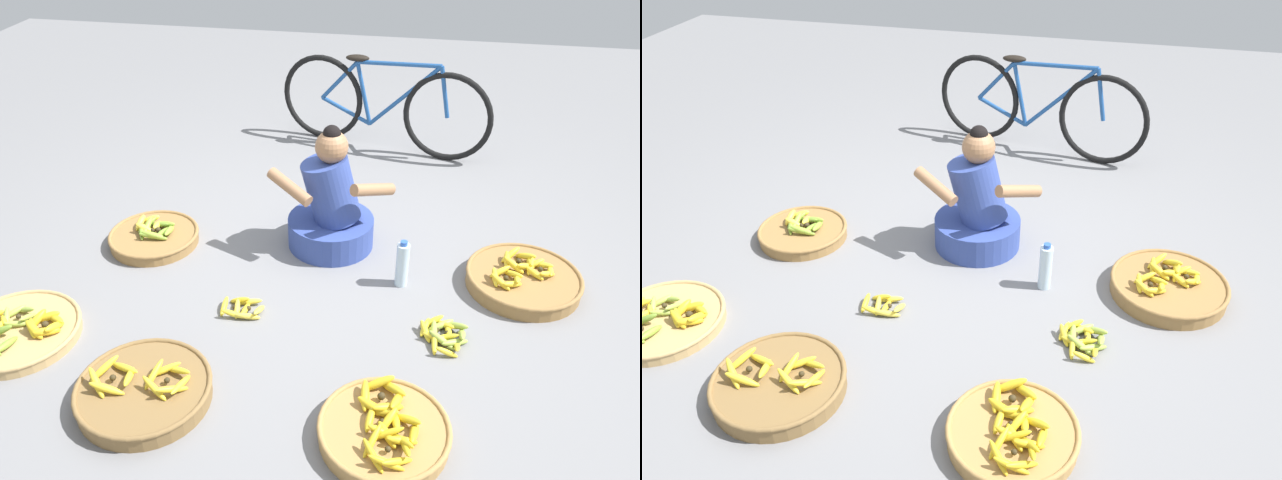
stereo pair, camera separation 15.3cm
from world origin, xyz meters
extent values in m
plane|color=slate|center=(0.00, 0.00, 0.00)|extent=(10.00, 10.00, 0.00)
cylinder|color=#334793|center=(-0.03, 0.30, 0.09)|extent=(0.52, 0.52, 0.18)
cylinder|color=#334793|center=(-0.03, 0.30, 0.37)|extent=(0.39, 0.31, 0.44)
sphere|color=#9E704C|center=(-0.03, 0.30, 0.65)|extent=(0.19, 0.19, 0.19)
sphere|color=black|center=(-0.03, 0.30, 0.73)|extent=(0.10, 0.10, 0.10)
cylinder|color=#9E704C|center=(-0.24, 0.16, 0.45)|extent=(0.30, 0.21, 0.16)
cylinder|color=#9E704C|center=(0.23, 0.21, 0.45)|extent=(0.25, 0.28, 0.16)
torus|color=black|center=(-0.37, 1.87, 0.34)|extent=(0.68, 0.20, 0.68)
torus|color=black|center=(0.62, 1.63, 0.34)|extent=(0.68, 0.20, 0.68)
cylinder|color=#1E4C8C|center=(0.29, 1.71, 0.45)|extent=(0.54, 0.16, 0.55)
cylinder|color=#1E4C8C|center=(-0.03, 1.79, 0.43)|extent=(0.15, 0.07, 0.49)
cylinder|color=#1E4C8C|center=(0.23, 1.72, 0.69)|extent=(0.64, 0.19, 0.08)
cylinder|color=#1E4C8C|center=(-0.17, 1.82, 0.27)|extent=(0.42, 0.13, 0.18)
cylinder|color=#1E4C8C|center=(-0.23, 1.83, 0.50)|extent=(0.31, 0.11, 0.35)
cylinder|color=#1E4C8C|center=(0.58, 1.64, 0.53)|extent=(0.12, 0.06, 0.38)
ellipsoid|color=black|center=(-0.09, 1.80, 0.70)|extent=(0.18, 0.08, 0.05)
cylinder|color=olive|center=(1.10, 0.07, 0.04)|extent=(0.62, 0.62, 0.08)
torus|color=olive|center=(1.10, 0.07, 0.08)|extent=(0.63, 0.63, 0.02)
ellipsoid|color=yellow|center=(1.23, 0.10, 0.10)|extent=(0.05, 0.13, 0.05)
ellipsoid|color=yellow|center=(1.20, 0.15, 0.10)|extent=(0.13, 0.07, 0.05)
ellipsoid|color=yellow|center=(1.16, 0.15, 0.11)|extent=(0.12, 0.09, 0.07)
ellipsoid|color=yellow|center=(1.13, 0.11, 0.11)|extent=(0.06, 0.13, 0.08)
ellipsoid|color=yellow|center=(1.15, 0.06, 0.10)|extent=(0.12, 0.10, 0.06)
ellipsoid|color=yellow|center=(1.21, 0.06, 0.11)|extent=(0.12, 0.10, 0.07)
sphere|color=#382D19|center=(1.18, 0.10, 0.11)|extent=(0.03, 0.03, 0.03)
ellipsoid|color=yellow|center=(1.13, 0.16, 0.11)|extent=(0.04, 0.14, 0.08)
ellipsoid|color=yellow|center=(1.11, 0.21, 0.11)|extent=(0.13, 0.12, 0.09)
ellipsoid|color=yellow|center=(1.03, 0.20, 0.11)|extent=(0.13, 0.12, 0.09)
ellipsoid|color=yellow|center=(1.01, 0.16, 0.11)|extent=(0.04, 0.14, 0.06)
ellipsoid|color=yellow|center=(1.04, 0.10, 0.11)|extent=(0.14, 0.10, 0.09)
ellipsoid|color=yellow|center=(1.10, 0.11, 0.11)|extent=(0.14, 0.11, 0.08)
sphere|color=#382D19|center=(1.07, 0.16, 0.11)|extent=(0.03, 0.03, 0.03)
ellipsoid|color=yellow|center=(1.05, -0.02, 0.11)|extent=(0.05, 0.14, 0.08)
ellipsoid|color=yellow|center=(1.03, 0.03, 0.11)|extent=(0.12, 0.12, 0.07)
ellipsoid|color=yellow|center=(0.96, 0.03, 0.11)|extent=(0.13, 0.10, 0.07)
ellipsoid|color=yellow|center=(0.93, -0.02, 0.11)|extent=(0.05, 0.14, 0.07)
ellipsoid|color=yellow|center=(0.96, -0.07, 0.11)|extent=(0.13, 0.10, 0.08)
ellipsoid|color=yellow|center=(1.02, -0.07, 0.11)|extent=(0.13, 0.10, 0.07)
sphere|color=#382D19|center=(0.99, -0.02, 0.11)|extent=(0.03, 0.03, 0.03)
cylinder|color=#A87F47|center=(0.44, -1.12, 0.04)|extent=(0.55, 0.55, 0.07)
torus|color=#A87F47|center=(0.44, -1.12, 0.07)|extent=(0.56, 0.56, 0.02)
ellipsoid|color=gold|center=(0.57, -1.15, 0.10)|extent=(0.05, 0.14, 0.06)
ellipsoid|color=gold|center=(0.54, -1.09, 0.10)|extent=(0.13, 0.10, 0.08)
ellipsoid|color=gold|center=(0.45, -1.11, 0.10)|extent=(0.10, 0.13, 0.08)
ellipsoid|color=gold|center=(0.46, -1.18, 0.10)|extent=(0.11, 0.13, 0.06)
ellipsoid|color=gold|center=(0.52, -1.20, 0.10)|extent=(0.14, 0.07, 0.07)
sphere|color=#382D19|center=(0.51, -1.14, 0.10)|extent=(0.03, 0.03, 0.03)
ellipsoid|color=gold|center=(0.48, -1.00, 0.11)|extent=(0.08, 0.16, 0.09)
ellipsoid|color=gold|center=(0.46, -0.93, 0.10)|extent=(0.15, 0.13, 0.08)
ellipsoid|color=gold|center=(0.39, -0.91, 0.11)|extent=(0.16, 0.08, 0.10)
ellipsoid|color=gold|center=(0.35, -0.99, 0.10)|extent=(0.06, 0.16, 0.07)
ellipsoid|color=gold|center=(0.39, -1.04, 0.10)|extent=(0.16, 0.10, 0.06)
ellipsoid|color=gold|center=(0.45, -1.04, 0.11)|extent=(0.16, 0.11, 0.08)
sphere|color=#382D19|center=(0.41, -0.98, 0.10)|extent=(0.03, 0.03, 0.03)
ellipsoid|color=gold|center=(0.49, -1.11, 0.10)|extent=(0.05, 0.13, 0.07)
ellipsoid|color=gold|center=(0.44, -1.06, 0.10)|extent=(0.13, 0.04, 0.06)
ellipsoid|color=gold|center=(0.38, -1.11, 0.10)|extent=(0.05, 0.13, 0.06)
ellipsoid|color=gold|center=(0.43, -1.17, 0.10)|extent=(0.12, 0.04, 0.08)
sphere|color=#382D19|center=(0.44, -1.12, 0.10)|extent=(0.03, 0.03, 0.03)
ellipsoid|color=gold|center=(0.54, -1.23, 0.11)|extent=(0.06, 0.15, 0.09)
ellipsoid|color=gold|center=(0.52, -1.20, 0.11)|extent=(0.12, 0.13, 0.09)
ellipsoid|color=gold|center=(0.46, -1.18, 0.11)|extent=(0.15, 0.06, 0.09)
ellipsoid|color=gold|center=(0.40, -1.22, 0.10)|extent=(0.08, 0.15, 0.08)
ellipsoid|color=gold|center=(0.41, -1.29, 0.10)|extent=(0.12, 0.14, 0.07)
ellipsoid|color=gold|center=(0.47, -1.32, 0.10)|extent=(0.15, 0.03, 0.08)
ellipsoid|color=gold|center=(0.51, -1.30, 0.10)|extent=(0.14, 0.11, 0.09)
sphere|color=#382D19|center=(0.47, -1.25, 0.10)|extent=(0.03, 0.03, 0.03)
cylinder|color=tan|center=(-1.42, -0.83, 0.03)|extent=(0.61, 0.61, 0.06)
torus|color=tan|center=(-1.42, -0.83, 0.06)|extent=(0.62, 0.62, 0.02)
ellipsoid|color=gold|center=(-1.21, -0.82, 0.09)|extent=(0.06, 0.14, 0.08)
ellipsoid|color=gold|center=(-1.24, -0.76, 0.08)|extent=(0.14, 0.10, 0.06)
ellipsoid|color=gold|center=(-1.29, -0.75, 0.09)|extent=(0.14, 0.08, 0.08)
ellipsoid|color=gold|center=(-1.33, -0.79, 0.09)|extent=(0.08, 0.14, 0.09)
ellipsoid|color=gold|center=(-1.32, -0.84, 0.08)|extent=(0.11, 0.13, 0.07)
ellipsoid|color=gold|center=(-1.30, -0.86, 0.09)|extent=(0.14, 0.10, 0.09)
ellipsoid|color=gold|center=(-1.24, -0.85, 0.09)|extent=(0.13, 0.12, 0.07)
sphere|color=#382D19|center=(-1.27, -0.81, 0.09)|extent=(0.04, 0.04, 0.04)
ellipsoid|color=#9EB747|center=(-1.39, -0.77, 0.09)|extent=(0.03, 0.12, 0.08)
ellipsoid|color=#9EB747|center=(-1.43, -0.72, 0.08)|extent=(0.13, 0.05, 0.07)
ellipsoid|color=#9EB747|center=(-1.49, -0.74, 0.08)|extent=(0.10, 0.12, 0.05)
ellipsoid|color=#9EB747|center=(-1.49, -0.79, 0.09)|extent=(0.08, 0.12, 0.08)
ellipsoid|color=#9EB747|center=(-1.42, -0.82, 0.08)|extent=(0.12, 0.08, 0.05)
sphere|color=#382D19|center=(-1.44, -0.77, 0.08)|extent=(0.03, 0.03, 0.03)
ellipsoid|color=yellow|center=(-1.49, -0.84, 0.08)|extent=(0.05, 0.12, 0.06)
ellipsoid|color=yellow|center=(-1.50, -0.80, 0.08)|extent=(0.10, 0.11, 0.06)
ellipsoid|color=yellow|center=(-1.56, -0.79, 0.08)|extent=(0.12, 0.08, 0.07)
ellipsoid|color=olive|center=(-1.38, -0.97, 0.08)|extent=(0.06, 0.15, 0.06)
ellipsoid|color=olive|center=(-1.46, -0.90, 0.09)|extent=(0.15, 0.07, 0.09)
cylinder|color=olive|center=(-1.10, 0.11, 0.03)|extent=(0.53, 0.53, 0.07)
torus|color=olive|center=(-1.10, 0.11, 0.07)|extent=(0.55, 0.55, 0.02)
ellipsoid|color=#8CAD38|center=(-1.00, 0.12, 0.09)|extent=(0.05, 0.16, 0.07)
ellipsoid|color=#8CAD38|center=(-1.05, 0.18, 0.09)|extent=(0.16, 0.07, 0.07)
ellipsoid|color=#8CAD38|center=(-1.14, 0.12, 0.10)|extent=(0.04, 0.16, 0.10)
ellipsoid|color=#8CAD38|center=(-1.06, 0.04, 0.10)|extent=(0.16, 0.06, 0.08)
sphere|color=#382D19|center=(-1.07, 0.11, 0.09)|extent=(0.03, 0.03, 0.03)
ellipsoid|color=yellow|center=(-1.09, 0.16, 0.09)|extent=(0.05, 0.13, 0.07)
ellipsoid|color=yellow|center=(-1.16, 0.21, 0.10)|extent=(0.13, 0.06, 0.08)
ellipsoid|color=yellow|center=(-1.20, 0.16, 0.10)|extent=(0.05, 0.13, 0.08)
ellipsoid|color=yellow|center=(-1.15, 0.10, 0.10)|extent=(0.13, 0.04, 0.09)
sphere|color=#382D19|center=(-1.15, 0.16, 0.10)|extent=(0.04, 0.04, 0.04)
ellipsoid|color=olive|center=(-1.03, 0.10, 0.09)|extent=(0.05, 0.15, 0.06)
ellipsoid|color=olive|center=(-1.09, 0.17, 0.09)|extent=(0.15, 0.06, 0.07)
ellipsoid|color=olive|center=(-1.15, 0.14, 0.10)|extent=(0.11, 0.14, 0.09)
ellipsoid|color=olive|center=(-1.16, 0.08, 0.09)|extent=(0.09, 0.15, 0.07)
ellipsoid|color=olive|center=(-1.08, 0.04, 0.09)|extent=(0.15, 0.07, 0.07)
sphere|color=#382D19|center=(-1.10, 0.11, 0.09)|extent=(0.03, 0.03, 0.03)
cylinder|color=brown|center=(-0.63, -1.09, 0.04)|extent=(0.60, 0.60, 0.08)
torus|color=brown|center=(-0.63, -1.09, 0.08)|extent=(0.61, 0.61, 0.02)
ellipsoid|color=yellow|center=(-0.46, -1.08, 0.10)|extent=(0.06, 0.16, 0.06)
ellipsoid|color=yellow|center=(-0.50, -1.00, 0.11)|extent=(0.16, 0.08, 0.07)
ellipsoid|color=yellow|center=(-0.56, -1.01, 0.10)|extent=(0.15, 0.11, 0.06)
ellipsoid|color=yellow|center=(-0.59, -1.05, 0.11)|extent=(0.06, 0.16, 0.09)
ellipsoid|color=yellow|center=(-0.56, -1.13, 0.11)|extent=(0.15, 0.10, 0.09)
ellipsoid|color=yellow|center=(-0.48, -1.12, 0.11)|extent=(0.14, 0.12, 0.09)
sphere|color=#382D19|center=(-0.52, -1.07, 0.10)|extent=(0.03, 0.03, 0.03)
ellipsoid|color=yellow|center=(-0.69, -1.08, 0.11)|extent=(0.07, 0.17, 0.07)
ellipsoid|color=yellow|center=(-0.74, -1.03, 0.10)|extent=(0.16, 0.09, 0.06)
ellipsoid|color=yellow|center=(-0.82, -1.06, 0.11)|extent=(0.12, 0.15, 0.09)
ellipsoid|color=yellow|center=(-0.81, -1.15, 0.12)|extent=(0.14, 0.13, 0.10)
ellipsoid|color=yellow|center=(-0.76, -1.17, 0.11)|extent=(0.16, 0.05, 0.09)
sphere|color=#382D19|center=(-0.76, -1.10, 0.11)|extent=(0.03, 0.03, 0.03)
ellipsoid|color=yellow|center=(0.70, -0.41, 0.02)|extent=(0.04, 0.14, 0.06)
ellipsoid|color=yellow|center=(0.67, -0.37, 0.03)|extent=(0.13, 0.10, 0.06)
ellipsoid|color=yellow|center=(0.61, -0.37, 0.03)|extent=(0.13, 0.09, 0.08)
ellipsoid|color=yellow|center=(0.58, -0.40, 0.02)|extent=(0.07, 0.14, 0.05)
ellipsoid|color=yellow|center=(0.58, -0.44, 0.03)|extent=(0.08, 0.14, 0.07)
ellipsoid|color=yellow|center=(0.64, -0.48, 0.03)|extent=(0.14, 0.04, 0.07)
ellipsoid|color=yellow|center=(0.67, -0.47, 0.02)|extent=(0.13, 0.11, 0.05)
sphere|color=#382D19|center=(0.64, -0.42, 0.03)|extent=(0.03, 0.03, 0.03)
ellipsoid|color=#9EB747|center=(0.76, -0.44, 0.04)|extent=(0.04, 0.15, 0.09)
ellipsoid|color=#9EB747|center=(0.73, -0.38, 0.04)|extent=(0.15, 0.11, 0.09)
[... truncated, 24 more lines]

